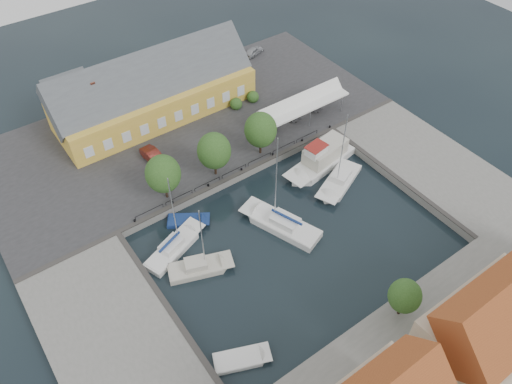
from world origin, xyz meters
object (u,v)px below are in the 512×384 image
Objects in this scene: tent_canopy at (302,104)px; trawler at (322,159)px; car_silver at (254,51)px; east_boat_a at (339,182)px; car_red at (154,157)px; west_boat_a at (174,248)px; launch_sw at (241,360)px; center_sailboat at (282,225)px; west_boat_b at (199,268)px; warehouse at (149,93)px; launch_nw at (188,221)px.

tent_canopy is 1.22× the size of trawler.
car_silver is 0.34× the size of trawler.
east_boat_a is (-8.39, -30.65, -1.41)m from car_silver.
east_boat_a is at bearing 148.07° from car_silver.
car_red is at bearing 145.53° from trawler.
west_boat_a is (-25.95, -9.38, -3.41)m from tent_canopy.
trawler is (-7.98, -26.70, -0.65)m from car_silver.
launch_sw is (-24.00, -16.31, -0.93)m from trawler.
center_sailboat is 2.35× the size of launch_sw.
car_silver is at bearing 53.37° from launch_sw.
tent_canopy is 19.94m from center_sailboat.
car_silver is (4.76, 18.43, -2.01)m from tent_canopy.
car_red is 0.41× the size of trawler.
tent_canopy is 13.19m from east_boat_a.
tent_canopy is 1.17× the size of east_boat_a.
west_boat_a is 15.25m from launch_sw.
launch_sw is (-2.13, -11.21, -0.17)m from west_boat_b.
warehouse reaches higher than trawler.
west_boat_b reaches higher than trawler.
warehouse is at bearing 140.14° from tent_canopy.
car_red is (-21.23, 4.10, -1.90)m from tent_canopy.
car_red is at bearing 78.20° from launch_sw.
west_boat_a is at bearing -177.19° from trawler.
tent_canopy reaches higher than launch_sw.
west_boat_a is (-30.71, -27.82, -1.40)m from car_silver.
car_red is 24.04m from east_boat_a.
warehouse is 22.02m from car_silver.
car_silver is 0.40× the size of west_boat_b.
trawler is (13.38, -22.13, -3.41)m from warehouse.
west_boat_a is 2.13× the size of launch_nw.
car_red is 29.35m from launch_sw.
east_boat_a is (-0.42, -3.94, -0.75)m from trawler.
west_boat_a is at bearing -140.58° from launch_nw.
east_boat_a reaches higher than warehouse.
car_silver is at bearing 46.81° from west_boat_b.
car_red is (-25.99, -14.34, 0.11)m from car_silver.
west_boat_a is 1.12× the size of west_boat_b.
car_silver is 0.83× the size of car_red.
warehouse is at bearing 68.08° from west_boat_a.
trawler reaches higher than launch_nw.
west_boat_b is at bearing 177.97° from center_sailboat.
car_red reaches higher than launch_nw.
east_boat_a reaches higher than west_boat_b.
west_boat_b is at bearing -151.95° from tent_canopy.
tent_canopy is 27.80m from west_boat_a.
west_boat_b is (0.85, -3.99, -0.01)m from west_boat_a.
car_red is at bearing 137.17° from east_boat_a.
west_boat_b is at bearing -107.81° from car_red.
center_sailboat reaches higher than car_silver.
east_boat_a is 2.06× the size of launch_sw.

